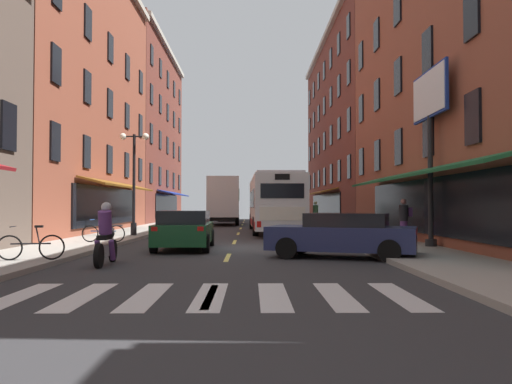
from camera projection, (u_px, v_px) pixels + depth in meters
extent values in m
cube|color=#333335|center=(232.00, 249.00, 18.75)|extent=(34.80, 80.00, 0.10)
cube|color=#DBCC4C|center=(210.00, 296.00, 8.75)|extent=(0.14, 2.40, 0.01)
cube|color=#DBCC4C|center=(228.00, 257.00, 15.25)|extent=(0.14, 2.40, 0.01)
cube|color=#DBCC4C|center=(235.00, 242.00, 21.75)|extent=(0.14, 2.40, 0.01)
cube|color=#DBCC4C|center=(238.00, 234.00, 28.24)|extent=(0.14, 2.40, 0.01)
cube|color=#DBCC4C|center=(241.00, 228.00, 34.74)|extent=(0.14, 2.40, 0.01)
cube|color=#DBCC4C|center=(242.00, 225.00, 41.24)|extent=(0.14, 2.40, 0.01)
cube|color=#DBCC4C|center=(243.00, 222.00, 47.74)|extent=(0.14, 2.40, 0.01)
cube|color=#DBCC4C|center=(244.00, 220.00, 54.23)|extent=(0.14, 2.40, 0.01)
cube|color=silver|center=(19.00, 296.00, 8.72)|extent=(0.50, 2.80, 0.01)
cube|color=silver|center=(83.00, 296.00, 8.73)|extent=(0.50, 2.80, 0.01)
cube|color=silver|center=(147.00, 296.00, 8.74)|extent=(0.50, 2.80, 0.01)
cube|color=silver|center=(210.00, 296.00, 8.75)|extent=(0.50, 2.80, 0.01)
cube|color=silver|center=(274.00, 296.00, 8.76)|extent=(0.50, 2.80, 0.01)
cube|color=silver|center=(337.00, 296.00, 8.77)|extent=(0.50, 2.80, 0.01)
cube|color=silver|center=(400.00, 295.00, 8.79)|extent=(0.50, 2.80, 0.01)
cube|color=#A39E93|center=(73.00, 246.00, 18.69)|extent=(3.00, 80.00, 0.14)
cube|color=#A39E93|center=(390.00, 246.00, 18.81)|extent=(3.00, 80.00, 0.14)
cube|color=black|center=(8.00, 126.00, 16.79)|extent=(0.10, 1.00, 1.60)
cube|color=brown|center=(39.00, 91.00, 28.85)|extent=(8.00, 19.90, 16.25)
cube|color=black|center=(109.00, 206.00, 28.71)|extent=(0.10, 12.00, 2.10)
cube|color=brown|center=(122.00, 185.00, 28.75)|extent=(1.38, 11.20, 0.44)
cube|color=black|center=(55.00, 142.00, 20.79)|extent=(0.10, 1.00, 1.60)
cube|color=black|center=(87.00, 152.00, 24.79)|extent=(0.10, 1.00, 1.60)
cube|color=black|center=(110.00, 159.00, 28.78)|extent=(0.10, 1.00, 1.60)
cube|color=black|center=(127.00, 165.00, 32.78)|extent=(0.10, 1.00, 1.60)
cube|color=black|center=(140.00, 169.00, 36.78)|extent=(0.10, 1.00, 1.60)
cube|color=black|center=(56.00, 65.00, 20.87)|extent=(0.10, 1.00, 1.60)
cube|color=black|center=(87.00, 87.00, 24.87)|extent=(0.10, 1.00, 1.60)
cube|color=black|center=(110.00, 104.00, 28.87)|extent=(0.10, 1.00, 1.60)
cube|color=black|center=(127.00, 116.00, 32.87)|extent=(0.10, 1.00, 1.60)
cube|color=black|center=(141.00, 126.00, 36.87)|extent=(0.10, 1.00, 1.60)
cube|color=black|center=(88.00, 23.00, 24.96)|extent=(0.10, 1.00, 1.60)
cube|color=black|center=(110.00, 48.00, 28.96)|extent=(0.10, 1.00, 1.60)
cube|color=black|center=(127.00, 67.00, 32.95)|extent=(0.10, 1.00, 1.60)
cube|color=black|center=(141.00, 82.00, 36.95)|extent=(0.10, 1.00, 1.60)
cube|color=brown|center=(126.00, 134.00, 48.85)|extent=(8.00, 19.90, 16.97)
cube|color=#B2AD9E|center=(169.00, 51.00, 49.11)|extent=(0.44, 19.40, 0.40)
cube|color=black|center=(167.00, 206.00, 48.70)|extent=(0.10, 12.00, 2.10)
cube|color=navy|center=(175.00, 193.00, 48.74)|extent=(1.38, 11.20, 0.44)
cube|color=black|center=(151.00, 173.00, 40.78)|extent=(0.10, 1.00, 1.60)
cube|color=black|center=(160.00, 176.00, 44.78)|extent=(0.10, 1.00, 1.60)
cube|color=black|center=(167.00, 178.00, 48.78)|extent=(0.10, 1.00, 1.60)
cube|color=black|center=(174.00, 180.00, 52.77)|extent=(0.10, 1.00, 1.60)
cube|color=black|center=(179.00, 182.00, 56.77)|extent=(0.10, 1.00, 1.60)
cube|color=black|center=(151.00, 134.00, 40.87)|extent=(0.10, 1.00, 1.60)
cube|color=black|center=(160.00, 140.00, 44.86)|extent=(0.10, 1.00, 1.60)
cube|color=black|center=(168.00, 145.00, 48.86)|extent=(0.10, 1.00, 1.60)
cube|color=black|center=(174.00, 150.00, 52.86)|extent=(0.10, 1.00, 1.60)
cube|color=black|center=(179.00, 154.00, 56.86)|extent=(0.10, 1.00, 1.60)
cube|color=black|center=(152.00, 94.00, 40.95)|extent=(0.10, 1.00, 1.60)
cube|color=black|center=(160.00, 104.00, 44.95)|extent=(0.10, 1.00, 1.60)
cube|color=black|center=(168.00, 112.00, 48.95)|extent=(0.10, 1.00, 1.60)
cube|color=black|center=(174.00, 120.00, 52.95)|extent=(0.10, 1.00, 1.60)
cube|color=black|center=(179.00, 126.00, 56.94)|extent=(0.10, 1.00, 1.60)
cube|color=black|center=(152.00, 55.00, 41.04)|extent=(0.10, 1.00, 1.60)
cube|color=black|center=(161.00, 69.00, 45.04)|extent=(0.10, 1.00, 1.60)
cube|color=black|center=(168.00, 80.00, 49.03)|extent=(0.10, 1.00, 1.60)
cube|color=black|center=(174.00, 89.00, 53.03)|extent=(0.10, 1.00, 1.60)
cube|color=black|center=(180.00, 97.00, 57.03)|extent=(0.10, 1.00, 1.60)
cube|color=black|center=(429.00, 206.00, 18.86)|extent=(0.10, 16.00, 2.10)
cube|color=#1E6638|center=(410.00, 174.00, 18.89)|extent=(1.38, 14.93, 0.44)
cube|color=black|center=(473.00, 118.00, 15.13)|extent=(0.10, 1.00, 1.60)
cube|color=black|center=(428.00, 135.00, 18.94)|extent=(0.10, 1.00, 1.60)
cube|color=black|center=(399.00, 147.00, 22.74)|extent=(0.10, 1.00, 1.60)
cube|color=black|center=(377.00, 156.00, 26.55)|extent=(0.10, 1.00, 1.60)
cube|color=black|center=(362.00, 162.00, 30.36)|extent=(0.10, 1.00, 1.60)
cube|color=black|center=(472.00, 12.00, 15.21)|extent=(0.10, 1.00, 1.60)
cube|color=black|center=(427.00, 51.00, 19.02)|extent=(0.10, 1.00, 1.60)
cube|color=black|center=(398.00, 77.00, 22.83)|extent=(0.10, 1.00, 1.60)
cube|color=black|center=(377.00, 95.00, 26.64)|extent=(0.10, 1.00, 1.60)
cube|color=black|center=(361.00, 109.00, 30.45)|extent=(0.10, 1.00, 1.60)
cube|color=black|center=(398.00, 7.00, 22.92)|extent=(0.10, 1.00, 1.60)
cube|color=black|center=(377.00, 35.00, 26.72)|extent=(0.10, 1.00, 1.60)
cube|color=black|center=(361.00, 56.00, 30.53)|extent=(0.10, 1.00, 1.60)
cube|color=brown|center=(369.00, 130.00, 45.75)|extent=(8.00, 26.57, 16.81)
cube|color=#B2AD9E|center=(323.00, 42.00, 45.92)|extent=(0.44, 26.07, 0.40)
cube|color=black|center=(325.00, 206.00, 45.52)|extent=(0.10, 16.00, 2.10)
cube|color=brown|center=(317.00, 193.00, 45.55)|extent=(1.38, 14.93, 0.44)
cube|color=black|center=(349.00, 167.00, 34.17)|extent=(0.10, 1.00, 1.60)
cube|color=black|center=(339.00, 171.00, 37.98)|extent=(0.10, 1.00, 1.60)
cube|color=black|center=(331.00, 174.00, 41.78)|extent=(0.10, 1.00, 1.60)
cube|color=black|center=(325.00, 176.00, 45.59)|extent=(0.10, 1.00, 1.60)
cube|color=black|center=(319.00, 179.00, 49.40)|extent=(0.10, 1.00, 1.60)
cube|color=black|center=(314.00, 181.00, 53.21)|extent=(0.10, 1.00, 1.60)
cube|color=black|center=(310.00, 182.00, 57.02)|extent=(0.10, 1.00, 1.60)
cube|color=black|center=(349.00, 120.00, 34.25)|extent=(0.10, 1.00, 1.60)
cube|color=black|center=(339.00, 128.00, 38.06)|extent=(0.10, 1.00, 1.60)
cube|color=black|center=(331.00, 135.00, 41.87)|extent=(0.10, 1.00, 1.60)
cube|color=black|center=(324.00, 141.00, 45.68)|extent=(0.10, 1.00, 1.60)
cube|color=black|center=(319.00, 146.00, 49.49)|extent=(0.10, 1.00, 1.60)
cube|color=black|center=(314.00, 150.00, 53.29)|extent=(0.10, 1.00, 1.60)
cube|color=black|center=(310.00, 154.00, 57.10)|extent=(0.10, 1.00, 1.60)
cube|color=black|center=(349.00, 73.00, 34.34)|extent=(0.10, 1.00, 1.60)
cube|color=black|center=(339.00, 86.00, 38.15)|extent=(0.10, 1.00, 1.60)
cube|color=black|center=(331.00, 97.00, 41.96)|extent=(0.10, 1.00, 1.60)
cube|color=black|center=(324.00, 106.00, 45.76)|extent=(0.10, 1.00, 1.60)
cube|color=black|center=(319.00, 114.00, 49.57)|extent=(0.10, 1.00, 1.60)
cube|color=black|center=(314.00, 120.00, 53.38)|extent=(0.10, 1.00, 1.60)
cube|color=black|center=(310.00, 126.00, 57.19)|extent=(0.10, 1.00, 1.60)
cube|color=black|center=(349.00, 26.00, 34.43)|extent=(0.10, 1.00, 1.60)
cube|color=black|center=(339.00, 44.00, 38.23)|extent=(0.10, 1.00, 1.60)
cube|color=black|center=(331.00, 59.00, 42.04)|extent=(0.10, 1.00, 1.60)
cube|color=black|center=(324.00, 71.00, 45.85)|extent=(0.10, 1.00, 1.60)
cube|color=black|center=(319.00, 81.00, 49.66)|extent=(0.10, 1.00, 1.60)
cube|color=black|center=(314.00, 90.00, 53.47)|extent=(0.10, 1.00, 1.60)
cube|color=black|center=(310.00, 98.00, 57.27)|extent=(0.10, 1.00, 1.60)
cylinder|color=black|center=(430.00, 181.00, 17.83)|extent=(0.18, 0.18, 4.62)
cylinder|color=black|center=(431.00, 243.00, 17.77)|extent=(0.40, 0.40, 0.24)
cube|color=navy|center=(430.00, 94.00, 17.92)|extent=(0.10, 3.23, 1.72)
cube|color=silver|center=(428.00, 94.00, 17.92)|extent=(0.04, 3.07, 1.56)
cube|color=silver|center=(431.00, 94.00, 17.92)|extent=(0.04, 3.07, 1.56)
cube|color=silver|center=(274.00, 203.00, 29.68)|extent=(2.82, 12.22, 2.79)
cube|color=silver|center=(274.00, 178.00, 29.72)|extent=(2.60, 11.02, 0.16)
cube|color=black|center=(273.00, 199.00, 29.98)|extent=(2.81, 9.83, 0.96)
cube|color=maroon|center=(274.00, 222.00, 29.65)|extent=(2.85, 11.83, 0.36)
cube|color=black|center=(268.00, 200.00, 35.72)|extent=(2.25, 0.17, 1.10)
cube|color=black|center=(282.00, 191.00, 23.65)|extent=(2.05, 0.17, 0.70)
cube|color=silver|center=(282.00, 214.00, 23.62)|extent=(2.15, 0.15, 0.64)
cube|color=black|center=(282.00, 177.00, 23.66)|extent=(0.70, 0.12, 0.28)
cube|color=red|center=(259.00, 224.00, 23.56)|extent=(0.20, 0.08, 0.28)
cube|color=red|center=(306.00, 224.00, 23.63)|extent=(0.20, 0.08, 0.28)
cylinder|color=black|center=(252.00, 222.00, 33.69)|extent=(0.32, 1.01, 1.00)
cylinder|color=black|center=(287.00, 222.00, 33.77)|extent=(0.32, 1.01, 1.00)
cylinder|color=black|center=(256.00, 226.00, 26.03)|extent=(0.32, 1.01, 1.00)
cylinder|color=black|center=(301.00, 226.00, 26.10)|extent=(0.32, 1.01, 1.00)
cube|color=#B21E19|center=(224.00, 206.00, 44.14)|extent=(2.38, 2.26, 2.40)
cube|color=black|center=(224.00, 196.00, 45.20)|extent=(2.00, 0.18, 0.80)
cube|color=silver|center=(223.00, 197.00, 40.14)|extent=(2.62, 5.96, 3.07)
cube|color=#196633|center=(239.00, 195.00, 40.20)|extent=(0.20, 3.52, 0.90)
cube|color=black|center=(223.00, 218.00, 41.18)|extent=(2.19, 7.71, 0.24)
cylinder|color=black|center=(211.00, 218.00, 43.85)|extent=(0.31, 0.91, 0.90)
cylinder|color=black|center=(237.00, 218.00, 43.96)|extent=(0.31, 0.91, 0.90)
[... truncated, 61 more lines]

